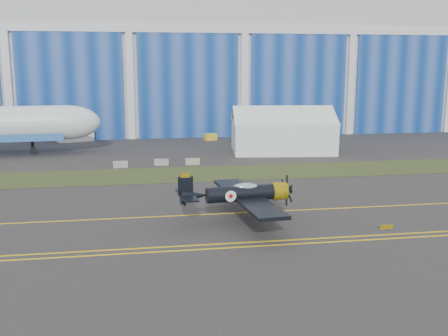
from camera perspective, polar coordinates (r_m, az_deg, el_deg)
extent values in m
plane|color=#363332|center=(54.31, -10.22, -3.90)|extent=(260.00, 260.00, 0.00)
cube|color=#475128|center=(67.94, -10.11, -0.86)|extent=(260.00, 10.00, 0.02)
cube|color=silver|center=(124.51, -10.13, 11.43)|extent=(220.00, 45.00, 30.00)
cube|color=navy|center=(101.78, -10.14, 8.73)|extent=(220.00, 0.60, 20.00)
cube|color=silver|center=(101.88, -10.35, 14.69)|extent=(220.00, 0.70, 1.20)
cube|color=yellow|center=(49.49, -10.28, -5.37)|extent=(200.00, 0.20, 0.02)
cube|color=yellow|center=(40.46, -10.43, -9.15)|extent=(80.00, 0.20, 0.02)
cube|color=yellow|center=(41.40, -10.41, -8.67)|extent=(80.00, 0.20, 0.02)
cube|color=yellow|center=(47.64, 17.26, -6.15)|extent=(1.20, 0.15, 0.35)
cube|color=white|center=(101.52, -15.89, 3.58)|extent=(6.86, 4.71, 2.76)
cube|color=gold|center=(99.21, -1.47, 3.40)|extent=(2.45, 1.88, 1.26)
cube|color=#939896|center=(73.79, -11.20, 0.38)|extent=(2.05, 0.78, 0.90)
cube|color=gray|center=(74.57, -6.80, 0.63)|extent=(2.07, 0.90, 0.90)
cube|color=#9C9A82|center=(74.65, -3.45, 0.70)|extent=(2.01, 0.65, 0.90)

